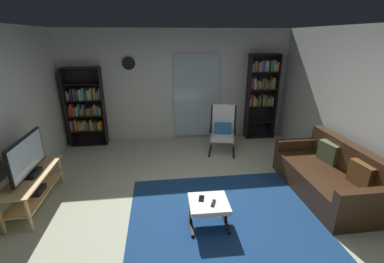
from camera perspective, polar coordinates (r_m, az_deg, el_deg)
ground_plane at (r=4.13m, az=0.58°, el=-15.75°), size 7.02×7.02×0.00m
wall_back at (r=6.33m, az=-3.01°, el=9.93°), size 5.60×0.06×2.60m
wall_right at (r=4.71m, az=35.26°, el=2.65°), size 0.06×6.00×2.60m
glass_door_panel at (r=6.36m, az=1.03°, el=7.70°), size 1.10×0.01×2.00m
area_rug at (r=3.97m, az=6.62°, el=-17.45°), size 2.65×2.12×0.01m
tv_stand at (r=4.57m, az=-31.40°, el=-10.10°), size 0.43×1.30×0.52m
television at (r=4.39m, az=-32.42°, el=-4.86°), size 0.20×0.98×0.58m
bookshelf_near_tv at (r=6.43m, az=-22.29°, el=4.78°), size 0.81×0.30×1.80m
bookshelf_near_sofa at (r=6.59m, az=15.00°, el=8.74°), size 0.71×0.30×2.05m
leather_sofa at (r=4.78m, az=27.84°, el=-8.70°), size 0.90×1.87×0.84m
lounge_armchair at (r=5.73m, az=6.77°, el=0.80°), size 0.71×0.77×1.02m
ottoman at (r=3.61m, az=3.68°, el=-15.92°), size 0.53×0.49×0.36m
tv_remote at (r=3.53m, az=4.70°, el=-15.37°), size 0.09×0.15×0.02m
cell_phone at (r=3.62m, az=2.07°, el=-14.46°), size 0.10×0.15×0.01m
wall_clock at (r=6.20m, az=-13.73°, el=14.32°), size 0.29×0.03×0.29m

